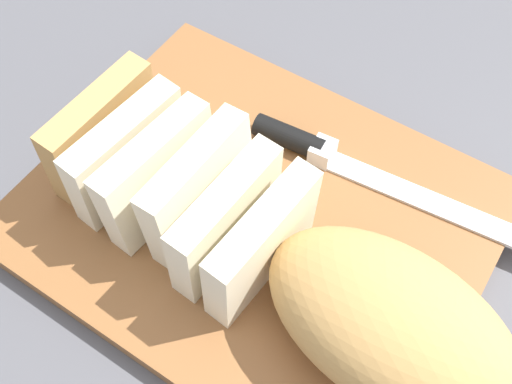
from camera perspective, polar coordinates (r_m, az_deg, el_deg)
ground_plane at (r=0.54m, az=-0.00°, el=-2.83°), size 3.00×3.00×0.00m
cutting_board at (r=0.53m, az=-0.00°, el=-2.31°), size 0.39×0.32×0.02m
bread_loaf at (r=0.45m, az=3.67°, el=-6.45°), size 0.40×0.13×0.09m
bread_knife at (r=0.55m, az=6.78°, el=3.48°), size 0.27×0.05×0.02m
crumb_near_knife at (r=0.54m, az=-2.95°, el=0.61°), size 0.01×0.01×0.01m
crumb_near_loaf at (r=0.50m, az=6.85°, el=-7.06°), size 0.01×0.01×0.01m
crumb_stray_left at (r=0.50m, az=2.29°, el=-6.72°), size 0.01×0.01×0.01m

